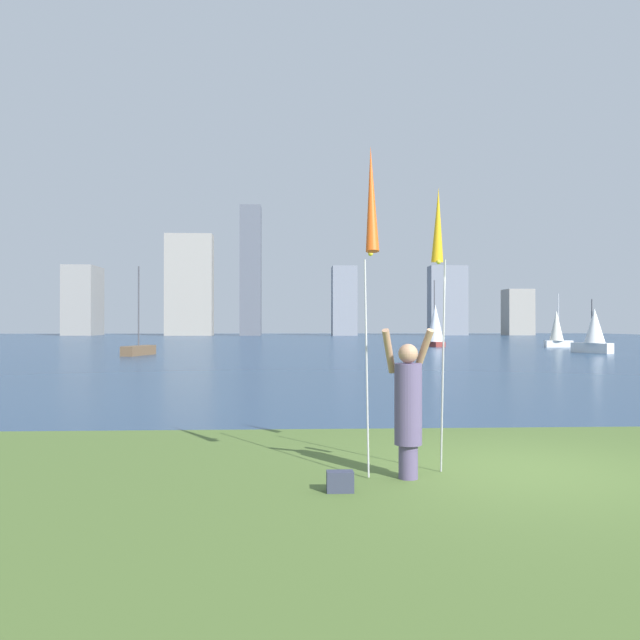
{
  "coord_description": "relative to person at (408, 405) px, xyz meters",
  "views": [
    {
      "loc": [
        -3.08,
        -8.29,
        1.91
      ],
      "look_at": [
        -1.94,
        16.0,
        2.06
      ],
      "focal_mm": 36.0,
      "sensor_mm": 36.0,
      "label": 1
    }
  ],
  "objects": [
    {
      "name": "skyline_tower_0",
      "position": [
        -36.11,
        101.06,
        4.86
      ],
      "size": [
        4.92,
        7.57,
        11.55
      ],
      "color": "gray",
      "rests_on": "ground"
    },
    {
      "name": "ground",
      "position": [
        1.62,
        51.38,
        -0.97
      ],
      "size": [
        120.0,
        138.0,
        0.12
      ],
      "color": "#4C662D"
    },
    {
      "name": "sailboat_3",
      "position": [
        10.76,
        45.58,
        0.84
      ],
      "size": [
        1.63,
        2.96,
        5.62
      ],
      "color": "maroon",
      "rests_on": "ground"
    },
    {
      "name": "sailboat_5",
      "position": [
        20.32,
        43.45,
        0.57
      ],
      "size": [
        2.23,
        1.12,
        4.4
      ],
      "color": "white",
      "rests_on": "ground"
    },
    {
      "name": "sailboat_6",
      "position": [
        -10.66,
        31.55,
        -0.54
      ],
      "size": [
        1.54,
        3.16,
        5.42
      ],
      "color": "brown",
      "rests_on": "ground"
    },
    {
      "name": "skyline_tower_2",
      "position": [
        -7.92,
        97.74,
        9.73
      ],
      "size": [
        3.41,
        3.38,
        21.28
      ],
      "color": "#565B66",
      "rests_on": "ground"
    },
    {
      "name": "sailboat_0",
      "position": [
        18.47,
        33.28,
        0.49
      ],
      "size": [
        2.07,
        2.66,
        3.55
      ],
      "color": "white",
      "rests_on": "ground"
    },
    {
      "name": "person",
      "position": [
        0.0,
        0.0,
        0.0
      ],
      "size": [
        0.68,
        0.5,
        1.86
      ],
      "rotation": [
        0.0,
        0.0,
        -0.32
      ],
      "color": "#594C72",
      "rests_on": "ground"
    },
    {
      "name": "skyline_tower_3",
      "position": [
        7.42,
        96.98,
        4.76
      ],
      "size": [
        3.99,
        4.06,
        11.35
      ],
      "color": "gray",
      "rests_on": "ground"
    },
    {
      "name": "skyline_tower_1",
      "position": [
        -17.88,
        97.48,
        7.36
      ],
      "size": [
        7.62,
        3.23,
        16.53
      ],
      "color": "gray",
      "rests_on": "ground"
    },
    {
      "name": "kite_flag_left",
      "position": [
        -0.49,
        -0.25,
        2.4
      ],
      "size": [
        0.16,
        0.87,
        4.06
      ],
      "color": "#B2B2B7",
      "rests_on": "ground"
    },
    {
      "name": "kite_flag_right",
      "position": [
        0.49,
        0.47,
        2.19
      ],
      "size": [
        0.16,
        0.52,
        3.7
      ],
      "color": "#B2B2B7",
      "rests_on": "ground"
    },
    {
      "name": "bag",
      "position": [
        -0.89,
        -0.59,
        -0.79
      ],
      "size": [
        0.31,
        0.18,
        0.23
      ],
      "color": "#33384C",
      "rests_on": "ground"
    },
    {
      "name": "skyline_tower_4",
      "position": [
        24.94,
        98.42,
        4.9
      ],
      "size": [
        6.19,
        3.4,
        11.62
      ],
      "color": "gray",
      "rests_on": "ground"
    },
    {
      "name": "skyline_tower_5",
      "position": [
        37.23,
        99.27,
        2.98
      ],
      "size": [
        4.42,
        4.38,
        7.78
      ],
      "color": "gray",
      "rests_on": "ground"
    }
  ]
}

